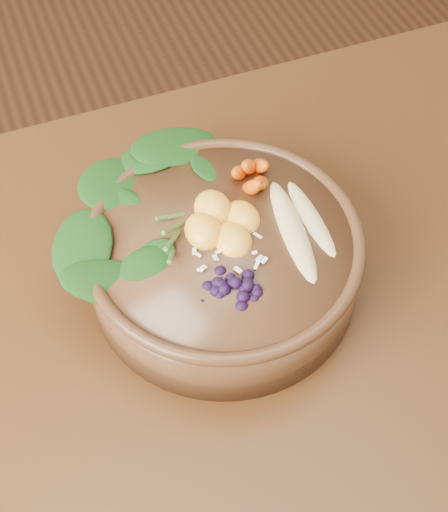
{
  "coord_description": "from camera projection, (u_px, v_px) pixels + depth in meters",
  "views": [
    {
      "loc": [
        -0.35,
        -0.34,
        1.44
      ],
      "look_at": [
        -0.18,
        0.11,
        0.8
      ],
      "focal_mm": 50.0,
      "sensor_mm": 36.0,
      "label": 1
    }
  ],
  "objects": [
    {
      "name": "carrot_cluster",
      "position": [
        259.0,
        151.0,
        0.79
      ],
      "size": [
        0.07,
        0.07,
        0.08
      ],
      "primitive_type": null,
      "rotation": [
        0.0,
        0.0,
        -0.18
      ],
      "color": "orange",
      "rests_on": "stoneware_bowl"
    },
    {
      "name": "stoneware_bowl",
      "position": [
        224.0,
        261.0,
        0.81
      ],
      "size": [
        0.36,
        0.36,
        0.08
      ],
      "primitive_type": "cylinder",
      "rotation": [
        0.0,
        0.0,
        -0.18
      ],
      "color": "#4F301A",
      "rests_on": "dining_table"
    },
    {
      "name": "dining_table",
      "position": [
        385.0,
        347.0,
        0.89
      ],
      "size": [
        1.6,
        0.9,
        0.75
      ],
      "color": "#331C0C",
      "rests_on": "ground"
    },
    {
      "name": "ground",
      "position": [
        325.0,
        510.0,
        1.42
      ],
      "size": [
        4.0,
        4.0,
        0.0
      ],
      "primitive_type": "plane",
      "color": "#381E0F",
      "rests_on": "ground"
    },
    {
      "name": "mandarin_cluster",
      "position": [
        223.0,
        215.0,
        0.77
      ],
      "size": [
        0.1,
        0.11,
        0.03
      ],
      "primitive_type": null,
      "rotation": [
        0.0,
        0.0,
        -0.18
      ],
      "color": "#FFA727",
      "rests_on": "stoneware_bowl"
    },
    {
      "name": "kale_heap",
      "position": [
        171.0,
        188.0,
        0.79
      ],
      "size": [
        0.23,
        0.21,
        0.05
      ],
      "primitive_type": null,
      "rotation": [
        0.0,
        0.0,
        -0.18
      ],
      "color": "#173F12",
      "rests_on": "stoneware_bowl"
    },
    {
      "name": "coconut_flakes",
      "position": [
        230.0,
        251.0,
        0.76
      ],
      "size": [
        0.11,
        0.09,
        0.01
      ],
      "primitive_type": null,
      "rotation": [
        0.0,
        0.0,
        -0.18
      ],
      "color": "white",
      "rests_on": "stoneware_bowl"
    },
    {
      "name": "banana_halves",
      "position": [
        303.0,
        215.0,
        0.77
      ],
      "size": [
        0.07,
        0.17,
        0.03
      ],
      "rotation": [
        0.0,
        0.0,
        -0.18
      ],
      "color": "#E0CC84",
      "rests_on": "stoneware_bowl"
    },
    {
      "name": "blueberry_pile",
      "position": [
        239.0,
        274.0,
        0.72
      ],
      "size": [
        0.16,
        0.13,
        0.04
      ],
      "primitive_type": null,
      "rotation": [
        0.0,
        0.0,
        -0.18
      ],
      "color": "black",
      "rests_on": "stoneware_bowl"
    }
  ]
}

